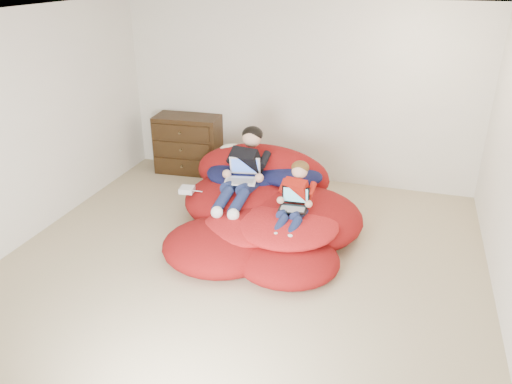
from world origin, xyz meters
name	(u,v)px	position (x,y,z in m)	size (l,w,h in m)	color
room_shell	(240,246)	(0.00, 0.00, 0.22)	(5.10, 5.10, 2.77)	tan
dresser	(188,144)	(-1.59, 2.24, 0.43)	(0.99, 0.58, 0.86)	black
beanbag_pile	(264,210)	(0.02, 0.82, 0.25)	(2.28, 2.43, 0.86)	maroon
cream_pillow	(233,154)	(-0.62, 1.56, 0.62)	(0.43, 0.28, 0.28)	silver
older_boy	(245,167)	(-0.28, 0.99, 0.70)	(0.39, 1.19, 0.76)	black
younger_boy	(295,197)	(0.44, 0.56, 0.60)	(0.31, 0.86, 0.62)	#A7180E
laptop_white	(243,174)	(-0.28, 0.91, 0.64)	(0.40, 0.41, 0.25)	silver
laptop_black	(294,203)	(0.44, 0.52, 0.55)	(0.32, 0.27, 0.22)	black
power_adapter	(187,190)	(-0.93, 0.74, 0.42)	(0.16, 0.16, 0.06)	silver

